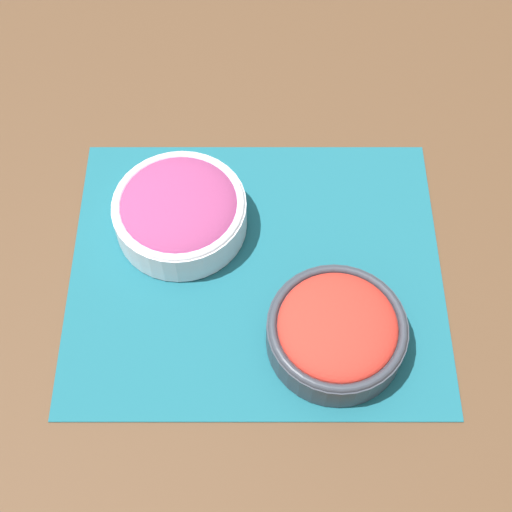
# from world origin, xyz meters

# --- Properties ---
(ground_plane) EXTENTS (3.00, 3.00, 0.00)m
(ground_plane) POSITION_xyz_m (0.00, 0.00, 0.00)
(ground_plane) COLOR #513823
(placemat) EXTENTS (0.46, 0.39, 0.00)m
(placemat) POSITION_xyz_m (0.00, 0.00, 0.00)
(placemat) COLOR #195B6B
(placemat) RESTS_ON ground_plane
(onion_bowl) EXTENTS (0.17, 0.17, 0.06)m
(onion_bowl) POSITION_xyz_m (-0.09, 0.06, 0.04)
(onion_bowl) COLOR silver
(onion_bowl) RESTS_ON placemat
(tomato_bowl) EXTENTS (0.16, 0.16, 0.06)m
(tomato_bowl) POSITION_xyz_m (0.09, -0.10, 0.03)
(tomato_bowl) COLOR #333842
(tomato_bowl) RESTS_ON placemat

